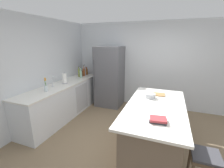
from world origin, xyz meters
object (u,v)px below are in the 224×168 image
Objects in this scene: mixing_bowl at (150,96)px; cutting_board at (157,94)px; refrigerator at (110,77)px; soda_bottle at (85,71)px; hot_sauce_bottle at (86,71)px; gin_bottle at (81,74)px; flower_vase at (46,87)px; vinegar_bottle at (84,72)px; sink_faucet at (52,81)px; syrup_bottle at (82,73)px; cookbook_stack at (158,120)px; whiskey_bottle at (87,72)px; paper_towel_roll at (65,79)px; bar_stool at (205,162)px; olive_oil_bottle at (79,73)px; kitchen_island at (154,127)px.

cutting_board is (0.11, 0.25, -0.04)m from mixing_bowl.
refrigerator is 0.89m from soda_bottle.
gin_bottle reaches higher than hot_sauce_bottle.
refrigerator is at bearing 65.88° from flower_vase.
flower_vase is at bearing -91.28° from gin_bottle.
hot_sauce_bottle is 2.81m from cutting_board.
vinegar_bottle reaches higher than flower_vase.
syrup_bottle is (0.06, 1.30, -0.06)m from sink_faucet.
cutting_board is at bearing 16.80° from flower_vase.
syrup_bottle is 1.03× the size of cookbook_stack.
vinegar_bottle is (0.01, -0.20, 0.03)m from whiskey_bottle.
paper_towel_roll is (0.07, 0.38, -0.02)m from sink_faucet.
bar_stool is 3.91m from olive_oil_bottle.
whiskey_bottle is at bearing 98.10° from gin_bottle.
vinegar_bottle is 2.60m from cutting_board.
soda_bottle is 2.67m from cutting_board.
bar_stool is 2.03× the size of olive_oil_bottle.
paper_towel_roll is 0.90× the size of soda_bottle.
vinegar_bottle is at bearing 90.82° from flower_vase.
syrup_bottle is 0.74× the size of cutting_board.
sink_faucet is 2.37m from mixing_bowl.
refrigerator reaches higher than vinegar_bottle.
gin_bottle is (0.06, 0.72, -0.00)m from paper_towel_roll.
kitchen_island is 3.09m from whiskey_bottle.
gin_bottle reaches higher than flower_vase.
refrigerator is 5.40× the size of soda_bottle.
cutting_board is at bearing -27.16° from hot_sauce_bottle.
sink_faucet is 1.58m from whiskey_bottle.
cookbook_stack is at bearing -37.71° from olive_oil_bottle.
mixing_bowl is (-0.23, 0.95, 0.02)m from cookbook_stack.
olive_oil_bottle reaches higher than kitchen_island.
soda_bottle is (-0.06, 1.81, 0.04)m from flower_vase.
sink_faucet is at bearing -91.39° from soda_bottle.
soda_bottle is (0.04, 1.48, -0.02)m from sink_faucet.
soda_bottle reaches higher than kitchen_island.
cookbook_stack reaches higher than cutting_board.
cookbook_stack is 1.22× the size of mixing_bowl.
olive_oil_bottle is at bearing 93.66° from flower_vase.
olive_oil_bottle is at bearing 146.19° from bar_stool.
cookbook_stack is (2.54, -2.11, -0.09)m from syrup_bottle.
hot_sauce_bottle is at bearing 136.58° from cookbook_stack.
flower_vase is 1.91m from whiskey_bottle.
vinegar_bottle is at bearing -171.25° from refrigerator.
olive_oil_bottle is 0.97× the size of gin_bottle.
refrigerator is 5.87× the size of flower_vase.
cookbook_stack is (2.62, -2.48, -0.09)m from hot_sauce_bottle.
whiskey_bottle is at bearing 87.79° from sink_faucet.
refrigerator is at bearing -4.50° from whiskey_bottle.
soda_bottle is at bearing 88.61° from sink_faucet.
cutting_board reaches higher than kitchen_island.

